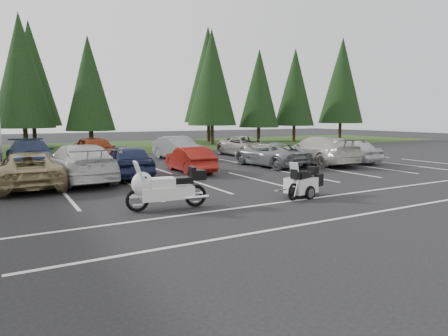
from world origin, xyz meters
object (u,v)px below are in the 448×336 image
at_px(car_far_2, 96,150).
at_px(car_near_3, 79,163).
at_px(car_near_6, 270,154).
at_px(car_far_3, 178,148).
at_px(cargo_trailer, 301,187).
at_px(adventure_motorcycle, 303,179).
at_px(car_far_1, 30,154).
at_px(car_near_8, 349,151).
at_px(car_near_2, 28,170).
at_px(car_far_4, 246,146).
at_px(car_near_7, 318,150).
at_px(touring_motorcycle, 167,185).
at_px(car_near_4, 127,161).
at_px(car_near_5, 190,159).

bearing_deg(car_far_2, car_near_3, -111.59).
relative_size(car_near_6, car_far_3, 1.06).
xyz_separation_m(cargo_trailer, adventure_motorcycle, (0.03, -0.08, 0.31)).
distance_m(car_far_1, adventure_motorcycle, 15.40).
bearing_deg(car_near_8, car_near_3, 0.27).
bearing_deg(car_near_8, car_near_6, -7.66).
height_order(car_near_2, car_far_4, car_far_4).
bearing_deg(car_far_4, adventure_motorcycle, -114.44).
height_order(car_near_3, car_far_1, car_near_3).
height_order(car_near_7, adventure_motorcycle, car_near_7).
bearing_deg(car_near_8, car_far_3, -35.84).
height_order(car_near_7, car_far_2, same).
relative_size(car_far_4, adventure_motorcycle, 2.36).
distance_m(car_far_2, cargo_trailer, 14.28).
height_order(car_far_2, touring_motorcycle, car_far_2).
bearing_deg(car_near_3, car_far_1, -78.37).
height_order(car_near_4, car_near_8, car_near_4).
relative_size(car_near_3, car_near_5, 1.43).
bearing_deg(car_near_6, car_near_7, 163.65).
xyz_separation_m(car_near_6, car_far_2, (-8.59, 5.79, 0.15)).
distance_m(car_near_6, adventure_motorcycle, 9.01).
relative_size(touring_motorcycle, cargo_trailer, 1.80).
bearing_deg(car_near_5, cargo_trailer, 98.80).
relative_size(car_near_7, adventure_motorcycle, 2.62).
bearing_deg(car_near_4, car_near_3, 12.46).
xyz_separation_m(car_near_4, car_far_1, (-3.76, 5.50, 0.02)).
xyz_separation_m(car_far_1, car_far_2, (3.56, 0.46, 0.03)).
height_order(car_far_3, touring_motorcycle, touring_motorcycle).
height_order(car_far_1, car_far_4, car_far_1).
bearing_deg(car_far_3, cargo_trailer, -99.86).
relative_size(car_near_2, car_near_6, 1.04).
relative_size(car_near_3, car_far_1, 1.04).
height_order(car_near_6, cargo_trailer, car_near_6).
relative_size(car_near_5, car_far_1, 0.73).
relative_size(car_far_4, touring_motorcycle, 1.85).
relative_size(car_far_1, cargo_trailer, 3.56).
xyz_separation_m(car_near_8, car_far_3, (-8.67, 6.67, 0.03)).
height_order(car_near_3, car_near_7, car_near_7).
height_order(car_near_4, car_near_7, car_near_7).
bearing_deg(car_far_3, car_near_4, -136.04).
xyz_separation_m(car_near_2, car_near_5, (7.54, 0.90, -0.05)).
bearing_deg(car_near_5, car_near_4, 5.57).
bearing_deg(cargo_trailer, car_far_2, 95.92).
bearing_deg(car_far_2, car_near_6, -37.86).
bearing_deg(car_near_5, car_far_1, -34.08).
xyz_separation_m(car_near_3, car_far_4, (12.52, 6.10, -0.11)).
xyz_separation_m(car_near_6, car_far_1, (-12.15, 5.33, 0.12)).
bearing_deg(car_far_1, car_near_5, -38.44).
height_order(car_near_4, car_near_5, car_near_4).
distance_m(car_near_3, cargo_trailer, 9.67).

